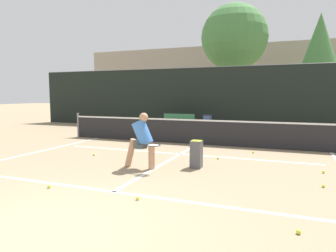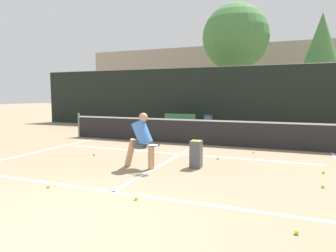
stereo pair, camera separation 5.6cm
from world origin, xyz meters
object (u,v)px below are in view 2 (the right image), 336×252
object	(u,v)px
player_practicing	(142,139)
courtside_bench	(179,121)
parked_car	(232,113)
trash_bin	(208,123)
ball_hopper	(196,154)

from	to	relation	value
player_practicing	courtside_bench	world-z (taller)	player_practicing
parked_car	trash_bin	bearing A→B (deg)	-92.49
ball_hopper	trash_bin	world-z (taller)	trash_bin
player_practicing	parked_car	world-z (taller)	parked_car
ball_hopper	trash_bin	size ratio (longest dim) A/B	0.82
player_practicing	courtside_bench	xyz separation A→B (m)	(-1.92, 8.26, -0.29)
ball_hopper	parked_car	distance (m)	13.44
trash_bin	parked_car	world-z (taller)	parked_car
courtside_bench	ball_hopper	bearing A→B (deg)	-66.47
player_practicing	parked_car	distance (m)	13.92
trash_bin	ball_hopper	bearing A→B (deg)	-78.16
ball_hopper	trash_bin	bearing A→B (deg)	101.84
courtside_bench	trash_bin	xyz separation A→B (m)	(1.59, -0.00, -0.04)
player_practicing	ball_hopper	xyz separation A→B (m)	(1.28, 0.55, -0.39)
parked_car	player_practicing	bearing A→B (deg)	-89.64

